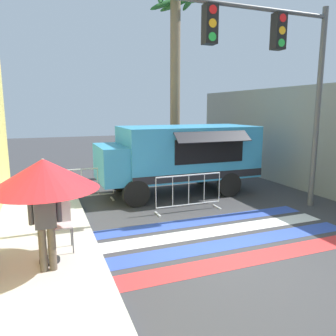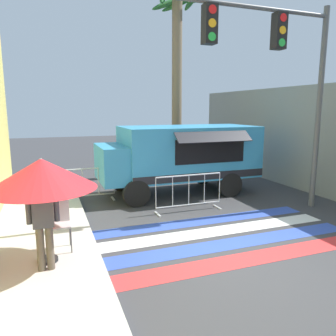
{
  "view_description": "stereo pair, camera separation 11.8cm",
  "coord_description": "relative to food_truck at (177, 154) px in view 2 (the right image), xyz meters",
  "views": [
    {
      "loc": [
        -3.56,
        -5.23,
        2.9
      ],
      "look_at": [
        -0.33,
        3.11,
        1.27
      ],
      "focal_mm": 35.0,
      "sensor_mm": 36.0,
      "label": 1
    },
    {
      "loc": [
        -3.45,
        -5.28,
        2.9
      ],
      "look_at": [
        -0.33,
        3.11,
        1.27
      ],
      "focal_mm": 35.0,
      "sensor_mm": 36.0,
      "label": 2
    }
  ],
  "objects": [
    {
      "name": "crosswalk_painted",
      "position": [
        -0.68,
        -4.0,
        -1.38
      ],
      "size": [
        6.4,
        2.84,
        0.01
      ],
      "color": "red",
      "rests_on": "ground_plane"
    },
    {
      "name": "barricade_side",
      "position": [
        -3.15,
        0.07,
        -0.85
      ],
      "size": [
        1.99,
        0.44,
        1.07
      ],
      "color": "#B7BABF",
      "rests_on": "ground_plane"
    },
    {
      "name": "traffic_signal_pole",
      "position": [
        1.7,
        -2.8,
        2.77
      ],
      "size": [
        4.65,
        0.29,
        5.73
      ],
      "color": "#515456",
      "rests_on": "ground_plane"
    },
    {
      "name": "folding_chair",
      "position": [
        -3.99,
        -3.69,
        -0.62
      ],
      "size": [
        0.4,
        0.4,
        1.0
      ],
      "rotation": [
        0.0,
        0.0,
        0.06
      ],
      "color": "#4C4C51",
      "rests_on": "sidewalk_left"
    },
    {
      "name": "food_truck",
      "position": [
        0.0,
        0.0,
        0.0
      ],
      "size": [
        5.32,
        2.67,
        2.31
      ],
      "color": "#338CBF",
      "rests_on": "ground_plane"
    },
    {
      "name": "palm_tree",
      "position": [
        1.28,
        3.26,
        3.71
      ],
      "size": [
        2.3,
        2.28,
        7.9
      ],
      "color": "#7A664C",
      "rests_on": "ground_plane"
    },
    {
      "name": "vendor_person",
      "position": [
        -4.26,
        -4.52,
        -0.29
      ],
      "size": [
        0.53,
        0.22,
        1.65
      ],
      "rotation": [
        0.0,
        0.0,
        0.1
      ],
      "color": "brown",
      "rests_on": "sidewalk_left"
    },
    {
      "name": "barricade_front",
      "position": [
        -0.43,
        -1.95,
        -0.85
      ],
      "size": [
        1.99,
        0.44,
        1.07
      ],
      "color": "#B7BABF",
      "rests_on": "ground_plane"
    },
    {
      "name": "concrete_wall_right",
      "position": [
        4.44,
        -1.91,
        0.46
      ],
      "size": [
        0.2,
        16.0,
        3.69
      ],
      "color": "gray",
      "rests_on": "ground_plane"
    },
    {
      "name": "patio_umbrella",
      "position": [
        -4.24,
        -4.2,
        0.39
      ],
      "size": [
        1.88,
        1.88,
        1.9
      ],
      "color": "black",
      "rests_on": "sidewalk_left"
    },
    {
      "name": "ground_plane",
      "position": [
        -0.68,
        -4.91,
        -1.38
      ],
      "size": [
        60.0,
        60.0,
        0.0
      ],
      "primitive_type": "plane",
      "color": "#38383A"
    }
  ]
}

